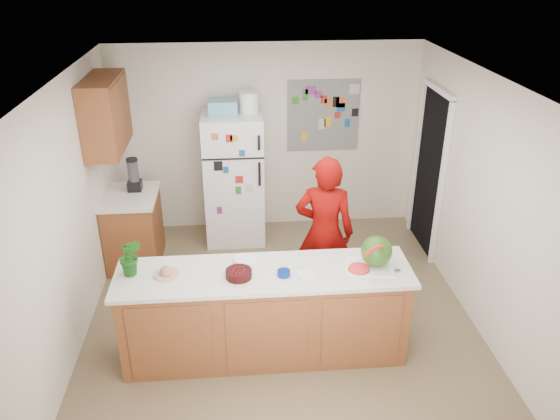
{
  "coord_description": "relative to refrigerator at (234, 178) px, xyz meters",
  "views": [
    {
      "loc": [
        -0.41,
        -4.66,
        3.56
      ],
      "look_at": [
        0.0,
        0.2,
        1.19
      ],
      "focal_mm": 35.0,
      "sensor_mm": 36.0,
      "label": 1
    }
  ],
  "objects": [
    {
      "name": "blender_appliance",
      "position": [
        -1.19,
        -0.39,
        0.24
      ],
      "size": [
        0.13,
        0.13,
        0.38
      ],
      "primitive_type": "cylinder",
      "color": "black",
      "rests_on": "side_counter_top"
    },
    {
      "name": "paper_towel",
      "position": [
        0.62,
        -2.48,
        0.08
      ],
      "size": [
        0.22,
        0.21,
        0.02
      ],
      "primitive_type": "cube",
      "rotation": [
        0.0,
        0.0,
        0.42
      ],
      "color": "white",
      "rests_on": "peninsula_top"
    },
    {
      "name": "doorway",
      "position": [
        2.44,
        -0.43,
        0.17
      ],
      "size": [
        0.03,
        0.85,
        2.04
      ],
      "primitive_type": "cube",
      "color": "black",
      "rests_on": "ground"
    },
    {
      "name": "wall_left",
      "position": [
        -1.56,
        -1.88,
        0.4
      ],
      "size": [
        0.02,
        4.5,
        2.5
      ],
      "primitive_type": "cube",
      "color": "beige",
      "rests_on": "ground"
    },
    {
      "name": "fridge_top_bin",
      "position": [
        -0.1,
        0.0,
        0.94
      ],
      "size": [
        0.35,
        0.28,
        0.18
      ],
      "primitive_type": "cube",
      "color": "#5999B2",
      "rests_on": "refrigerator"
    },
    {
      "name": "wall_right",
      "position": [
        2.46,
        -1.88,
        0.4
      ],
      "size": [
        0.02,
        4.5,
        2.5
      ],
      "primitive_type": "cube",
      "color": "beige",
      "rests_on": "ground"
    },
    {
      "name": "upper_cabinets",
      "position": [
        -1.37,
        -0.58,
        1.05
      ],
      "size": [
        0.35,
        1.0,
        0.8
      ],
      "primitive_type": "cube",
      "color": "brown",
      "rests_on": "wall_left"
    },
    {
      "name": "side_counter_base",
      "position": [
        -1.24,
        -0.53,
        -0.42
      ],
      "size": [
        0.6,
        0.8,
        0.86
      ],
      "primitive_type": "cube",
      "color": "brown",
      "rests_on": "floor"
    },
    {
      "name": "ceiling",
      "position": [
        0.45,
        -1.88,
        1.66
      ],
      "size": [
        4.0,
        4.5,
        0.02
      ],
      "primitive_type": "cube",
      "color": "white",
      "rests_on": "wall_back"
    },
    {
      "name": "watermelon",
      "position": [
        1.27,
        -2.37,
        0.22
      ],
      "size": [
        0.28,
        0.28,
        0.28
      ],
      "primitive_type": "sphere",
      "color": "#184F0F",
      "rests_on": "cutting_board"
    },
    {
      "name": "potted_plant",
      "position": [
        -0.92,
        -2.33,
        0.26
      ],
      "size": [
        0.23,
        0.2,
        0.37
      ],
      "primitive_type": "imported",
      "rotation": [
        0.0,
        0.0,
        6.08
      ],
      "color": "#104516",
      "rests_on": "peninsula_top"
    },
    {
      "name": "person",
      "position": [
        0.93,
        -1.57,
        0.0
      ],
      "size": [
        0.7,
        0.53,
        1.7
      ],
      "primitive_type": "imported",
      "rotation": [
        0.0,
        0.0,
        2.92
      ],
      "color": "#690503",
      "rests_on": "floor"
    },
    {
      "name": "peninsula_base",
      "position": [
        0.25,
        -2.38,
        -0.41
      ],
      "size": [
        2.6,
        0.62,
        0.88
      ],
      "primitive_type": "cube",
      "color": "brown",
      "rests_on": "floor"
    },
    {
      "name": "keys",
      "position": [
        1.43,
        -2.48,
        0.08
      ],
      "size": [
        0.09,
        0.05,
        0.01
      ],
      "primitive_type": "cube",
      "rotation": [
        0.0,
        0.0,
        0.19
      ],
      "color": "gray",
      "rests_on": "peninsula_top"
    },
    {
      "name": "side_counter_top",
      "position": [
        -1.24,
        -0.53,
        0.03
      ],
      "size": [
        0.64,
        0.84,
        0.04
      ],
      "primitive_type": "cube",
      "color": "silver",
      "rests_on": "side_counter_base"
    },
    {
      "name": "peninsula_top",
      "position": [
        0.25,
        -2.38,
        0.05
      ],
      "size": [
        2.68,
        0.7,
        0.04
      ],
      "primitive_type": "cube",
      "color": "silver",
      "rests_on": "peninsula_base"
    },
    {
      "name": "photo_collage",
      "position": [
        1.2,
        0.36,
        0.7
      ],
      "size": [
        0.95,
        0.01,
        0.95
      ],
      "primitive_type": "cube",
      "color": "slate",
      "rests_on": "wall_back"
    },
    {
      "name": "watermelon_slice",
      "position": [
        1.1,
        -2.44,
        0.09
      ],
      "size": [
        0.19,
        0.19,
        0.02
      ],
      "primitive_type": "cylinder",
      "color": "#C42440",
      "rests_on": "cutting_board"
    },
    {
      "name": "plate",
      "position": [
        -0.62,
        -2.36,
        0.08
      ],
      "size": [
        0.28,
        0.28,
        0.02
      ],
      "primitive_type": "cylinder",
      "rotation": [
        0.0,
        0.0,
        -0.26
      ],
      "color": "beige",
      "rests_on": "peninsula_top"
    },
    {
      "name": "white_bowl",
      "position": [
        0.08,
        -2.24,
        0.1
      ],
      "size": [
        0.25,
        0.25,
        0.06
      ],
      "primitive_type": "cylinder",
      "rotation": [
        0.0,
        0.0,
        -0.27
      ],
      "color": "silver",
      "rests_on": "peninsula_top"
    },
    {
      "name": "wall_back",
      "position": [
        0.45,
        0.38,
        0.4
      ],
      "size": [
        4.0,
        0.02,
        2.5
      ],
      "primitive_type": "cube",
      "color": "beige",
      "rests_on": "ground"
    },
    {
      "name": "cutting_board",
      "position": [
        1.21,
        -2.39,
        0.08
      ],
      "size": [
        0.48,
        0.39,
        0.01
      ],
      "primitive_type": "cube",
      "rotation": [
        0.0,
        0.0,
        -0.15
      ],
      "color": "silver",
      "rests_on": "peninsula_top"
    },
    {
      "name": "cherry_bowl",
      "position": [
        0.02,
        -2.45,
        0.11
      ],
      "size": [
        0.29,
        0.29,
        0.07
      ],
      "primitive_type": "cylinder",
      "rotation": [
        0.0,
        0.0,
        -0.27
      ],
      "color": "black",
      "rests_on": "peninsula_top"
    },
    {
      "name": "cobalt_bowl",
      "position": [
        0.42,
        -2.46,
        0.1
      ],
      "size": [
        0.12,
        0.12,
        0.05
      ],
      "primitive_type": "cylinder",
      "rotation": [
        0.0,
        0.0,
        0.0
      ],
      "color": "navy",
      "rests_on": "peninsula_top"
    },
    {
      "name": "floor",
      "position": [
        0.45,
        -1.88,
        -0.86
      ],
      "size": [
        4.0,
        4.5,
        0.02
      ],
      "primitive_type": "cube",
      "color": "brown",
      "rests_on": "ground"
    },
    {
      "name": "refrigerator",
      "position": [
        0.0,
        0.0,
        0.0
      ],
      "size": [
        0.75,
        0.7,
        1.7
      ],
      "primitive_type": "cube",
      "color": "silver",
      "rests_on": "floor"
    }
  ]
}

